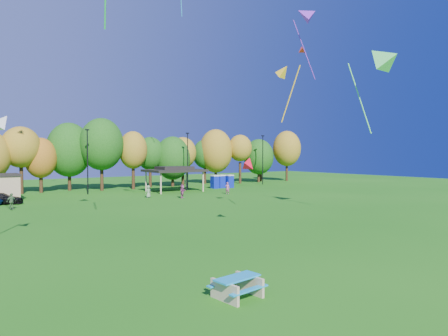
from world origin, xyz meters
TOP-DOWN VIEW (x-y plane):
  - ground at (0.00, 0.00)m, footprint 160.00×160.00m
  - tree_line at (-1.03, 45.51)m, footprint 93.57×10.55m
  - lamp_posts at (2.00, 40.00)m, footprint 64.50×0.25m
  - pavilion at (14.00, 37.00)m, footprint 8.20×6.20m
  - porta_potties at (23.27, 37.87)m, footprint 3.75×1.71m
  - picnic_table at (-5.06, -3.89)m, footprint 2.05×1.77m
  - car_d at (-9.21, 34.40)m, footprint 4.81×3.18m
  - far_person_1 at (18.20, 29.20)m, footprint 0.69×0.73m
  - far_person_3 at (-8.83, 29.13)m, footprint 1.06×0.81m
  - far_person_4 at (10.44, 28.24)m, footprint 1.53×1.48m
  - far_person_5 at (7.05, 31.09)m, footprint 0.86×0.63m
  - kite_0 at (-11.63, 9.56)m, footprint 2.15×1.22m
  - kite_3 at (25.48, 22.09)m, footprint 1.74×1.83m
  - kite_4 at (4.58, 7.50)m, footprint 1.69×1.53m
  - kite_7 at (21.45, 17.88)m, footprint 4.43×4.25m
  - kite_11 at (16.33, 4.26)m, footprint 2.60×5.01m
  - kite_12 at (10.39, 9.78)m, footprint 1.70×3.27m

SIDE VIEW (x-z plane):
  - ground at x=0.00m, z-range 0.00..0.00m
  - picnic_table at x=-5.06m, z-range 0.07..0.88m
  - car_d at x=-9.21m, z-range 0.00..1.29m
  - far_person_5 at x=7.05m, z-range 0.00..1.61m
  - far_person_3 at x=-8.83m, z-range 0.00..1.67m
  - far_person_1 at x=18.20m, z-range 0.00..1.67m
  - far_person_4 at x=10.44m, z-range 0.00..1.74m
  - porta_potties at x=23.27m, z-range 0.01..2.19m
  - pavilion at x=14.00m, z-range 1.34..5.11m
  - lamp_posts at x=2.00m, z-range 0.36..9.45m
  - kite_4 at x=4.58m, z-range 4.32..5.68m
  - tree_line at x=-1.03m, z-range 0.34..11.49m
  - kite_0 at x=-11.63m, z-range 5.72..9.11m
  - kite_12 at x=10.39m, z-range 10.19..15.63m
  - kite_11 at x=16.33m, z-range 9.84..17.87m
  - kite_3 at x=25.48m, z-range 19.13..20.57m
  - kite_7 at x=21.45m, z-range 18.04..26.73m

